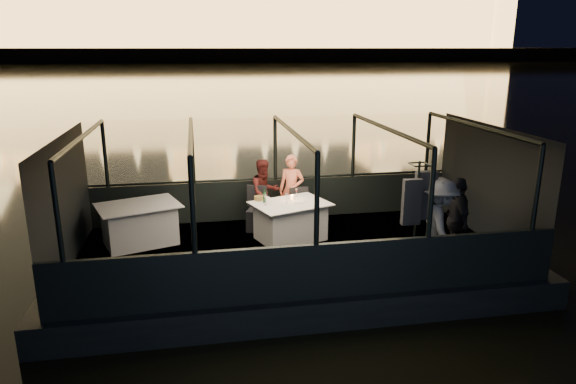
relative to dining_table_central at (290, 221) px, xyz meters
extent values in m
plane|color=black|center=(-0.08, 79.41, -0.89)|extent=(500.00, 500.00, 0.00)
cube|color=black|center=(-0.08, -0.59, -0.89)|extent=(8.60, 4.40, 1.00)
cube|color=black|center=(-0.08, -0.59, -0.41)|extent=(8.00, 4.00, 0.04)
cube|color=black|center=(-0.08, 1.41, 0.06)|extent=(8.00, 0.08, 0.90)
cube|color=black|center=(-0.08, -2.59, 0.06)|extent=(8.00, 0.08, 0.90)
cube|color=#423D33|center=(-0.08, 209.41, 0.11)|extent=(400.00, 140.00, 6.00)
cube|color=white|center=(0.00, 0.00, 0.00)|extent=(1.72, 1.47, 0.77)
cube|color=silver|center=(-2.97, 0.29, 0.00)|extent=(1.80, 1.54, 0.81)
cube|color=black|center=(-0.57, 0.64, 0.06)|extent=(0.56, 0.56, 0.92)
cube|color=black|center=(0.32, 0.58, 0.06)|extent=(0.42, 0.42, 0.87)
imported|color=#F67C59|center=(0.19, 0.93, 0.36)|extent=(0.66, 0.56, 1.54)
imported|color=#451513|center=(-0.39, 0.97, 0.36)|extent=(0.85, 0.77, 1.46)
imported|color=silver|center=(2.18, -2.02, 0.47)|extent=(0.75, 1.16, 1.69)
imported|color=black|center=(2.68, -1.68, 0.47)|extent=(0.53, 0.99, 1.60)
cylinder|color=#163D1A|center=(-0.50, 0.13, 0.53)|extent=(0.07, 0.07, 0.27)
cylinder|color=olive|center=(-0.59, 0.32, 0.42)|extent=(0.23, 0.23, 0.08)
cylinder|color=#FF883F|center=(0.07, 0.25, 0.42)|extent=(0.07, 0.07, 0.09)
cylinder|color=white|center=(0.18, 0.06, 0.39)|extent=(0.27, 0.27, 0.02)
cylinder|color=white|center=(-0.46, 0.42, 0.39)|extent=(0.28, 0.28, 0.01)
camera|label=1|loc=(-1.78, -9.61, 3.37)|focal=32.00mm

